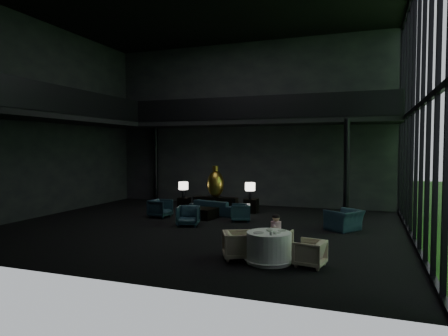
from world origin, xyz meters
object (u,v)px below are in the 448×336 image
(bronze_urn, at_px, (216,184))
(side_table_right, at_px, (251,206))
(window_armchair, at_px, (344,217))
(dining_chair_north, at_px, (278,242))
(lounge_armchair_west, at_px, (160,207))
(dining_chair_west, at_px, (238,244))
(lounge_armchair_south, at_px, (188,215))
(child, at_px, (276,225))
(coffee_table, at_px, (203,213))
(side_table_left, at_px, (184,203))
(dining_table, at_px, (269,249))
(dining_chair_east, at_px, (310,253))
(table_lamp_left, at_px, (183,186))
(sofa, at_px, (215,205))
(lounge_armchair_east, at_px, (241,212))
(console, at_px, (215,204))
(table_lamp_right, at_px, (250,187))

(bronze_urn, bearing_deg, side_table_right, 6.02)
(window_armchair, xyz_separation_m, dining_chair_north, (-1.51, -3.65, -0.17))
(lounge_armchair_west, relative_size, dining_chair_west, 1.07)
(lounge_armchair_south, bearing_deg, side_table_right, 54.32)
(lounge_armchair_west, bearing_deg, window_armchair, -87.38)
(side_table_right, bearing_deg, child, -68.42)
(lounge_armchair_west, bearing_deg, coffee_table, -75.64)
(bronze_urn, height_order, dining_chair_west, bronze_urn)
(side_table_left, xyz_separation_m, dining_chair_west, (4.88, -7.04, 0.11))
(lounge_armchair_south, height_order, dining_table, lounge_armchair_south)
(side_table_left, xyz_separation_m, coffee_table, (1.80, -2.00, -0.06))
(bronze_urn, relative_size, dining_chair_east, 2.25)
(table_lamp_left, distance_m, dining_table, 9.07)
(table_lamp_left, bearing_deg, dining_chair_north, -46.82)
(side_table_left, distance_m, lounge_armchair_west, 2.32)
(side_table_left, xyz_separation_m, dining_chair_north, (5.71, -6.16, 0.04))
(lounge_armchair_south, xyz_separation_m, dining_chair_east, (4.82, -3.53, -0.09))
(side_table_right, distance_m, dining_chair_east, 7.94)
(sofa, bearing_deg, lounge_armchair_east, 155.86)
(lounge_armchair_south, xyz_separation_m, dining_chair_north, (3.85, -2.61, -0.09))
(console, height_order, lounge_armchair_west, lounge_armchair_west)
(sofa, distance_m, lounge_armchair_south, 2.63)
(table_lamp_left, bearing_deg, lounge_armchair_east, -30.25)
(lounge_armchair_south, xyz_separation_m, dining_chair_west, (3.03, -3.48, -0.02))
(table_lamp_left, xyz_separation_m, dining_chair_north, (5.71, -6.08, -0.74))
(bronze_urn, bearing_deg, window_armchair, -23.02)
(side_table_left, distance_m, child, 8.37)
(sofa, bearing_deg, side_table_left, -13.92)
(console, bearing_deg, dining_table, -59.62)
(lounge_armchair_south, bearing_deg, dining_chair_north, -49.28)
(dining_chair_north, distance_m, child, 0.44)
(dining_table, bearing_deg, dining_chair_north, 88.56)
(console, bearing_deg, coffee_table, -83.80)
(console, xyz_separation_m, dining_chair_west, (3.28, -6.90, 0.06))
(table_lamp_right, height_order, lounge_armchair_west, table_lamp_right)
(sofa, height_order, coffee_table, sofa)
(lounge_armchair_west, relative_size, child, 1.36)
(window_armchair, bearing_deg, lounge_armchair_east, -62.14)
(dining_chair_east, bearing_deg, lounge_armchair_south, -115.49)
(dining_chair_north, height_order, child, child)
(side_table_right, bearing_deg, console, -173.55)
(sofa, bearing_deg, dining_table, 134.21)
(bronze_urn, relative_size, dining_chair_west, 1.82)
(side_table_left, relative_size, dining_chair_east, 0.87)
(table_lamp_left, xyz_separation_m, dining_table, (5.69, -7.02, -0.73))
(console, bearing_deg, side_table_right, 6.45)
(sofa, relative_size, dining_chair_north, 3.47)
(lounge_armchair_south, distance_m, dining_table, 5.22)
(table_lamp_left, relative_size, sofa, 0.34)
(dining_chair_west, bearing_deg, table_lamp_left, 10.11)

